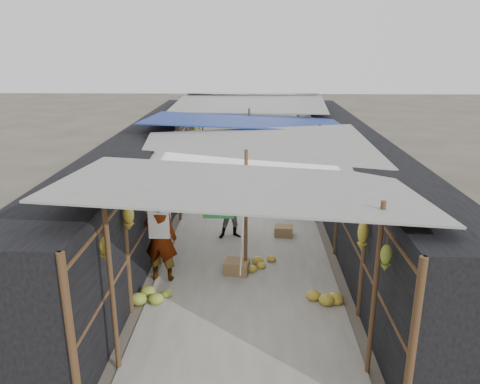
# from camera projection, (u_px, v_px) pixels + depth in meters

# --- Properties ---
(ground) EXTENTS (80.00, 80.00, 0.00)m
(ground) POSITION_uv_depth(u_px,v_px,m) (242.00, 370.00, 6.77)
(ground) COLOR #6B6356
(ground) RESTS_ON ground
(aisle_slab) EXTENTS (3.60, 16.00, 0.02)m
(aisle_slab) POSITION_uv_depth(u_px,v_px,m) (248.00, 214.00, 12.97)
(aisle_slab) COLOR #9E998E
(aisle_slab) RESTS_ON ground
(stall_left) EXTENTS (1.40, 15.00, 2.30)m
(stall_left) POSITION_uv_depth(u_px,v_px,m) (149.00, 174.00, 12.70)
(stall_left) COLOR black
(stall_left) RESTS_ON ground
(stall_right) EXTENTS (1.40, 15.00, 2.30)m
(stall_right) POSITION_uv_depth(u_px,v_px,m) (348.00, 175.00, 12.55)
(stall_right) COLOR black
(stall_right) RESTS_ON ground
(crate_near) EXTENTS (0.55, 0.47, 0.29)m
(crate_near) POSITION_uv_depth(u_px,v_px,m) (237.00, 267.00, 9.57)
(crate_near) COLOR olive
(crate_near) RESTS_ON ground
(crate_mid) EXTENTS (0.47, 0.39, 0.27)m
(crate_mid) POSITION_uv_depth(u_px,v_px,m) (284.00, 231.00, 11.45)
(crate_mid) COLOR olive
(crate_mid) RESTS_ON ground
(crate_back) EXTENTS (0.56, 0.51, 0.30)m
(crate_back) POSITION_uv_depth(u_px,v_px,m) (234.00, 195.00, 14.19)
(crate_back) COLOR olive
(crate_back) RESTS_ON ground
(black_basin) EXTENTS (0.63, 0.63, 0.19)m
(black_basin) POSITION_uv_depth(u_px,v_px,m) (288.00, 209.00, 13.11)
(black_basin) COLOR black
(black_basin) RESTS_ON ground
(vendor_elderly) EXTENTS (0.71, 0.52, 1.79)m
(vendor_elderly) POSITION_uv_depth(u_px,v_px,m) (161.00, 238.00, 9.12)
(vendor_elderly) COLOR white
(vendor_elderly) RESTS_ON ground
(shopper_blue) EXTENTS (0.77, 0.64, 1.42)m
(shopper_blue) POSITION_uv_depth(u_px,v_px,m) (233.00, 210.00, 11.19)
(shopper_blue) COLOR #1C4E8E
(shopper_blue) RESTS_ON ground
(vendor_seated) EXTENTS (0.40, 0.55, 0.77)m
(vendor_seated) POSITION_uv_depth(u_px,v_px,m) (289.00, 185.00, 14.39)
(vendor_seated) COLOR #49433F
(vendor_seated) RESTS_ON ground
(market_canopy) EXTENTS (5.62, 15.20, 2.77)m
(market_canopy) POSITION_uv_depth(u_px,v_px,m) (249.00, 126.00, 12.56)
(market_canopy) COLOR brown
(market_canopy) RESTS_ON ground
(hanging_bananas) EXTENTS (3.95, 13.69, 0.73)m
(hanging_bananas) POSITION_uv_depth(u_px,v_px,m) (246.00, 153.00, 12.71)
(hanging_bananas) COLOR #A28D29
(hanging_bananas) RESTS_ON ground
(floor_bananas) EXTENTS (3.89, 9.63, 0.35)m
(floor_bananas) POSITION_uv_depth(u_px,v_px,m) (258.00, 212.00, 12.72)
(floor_bananas) COLOR #A28D29
(floor_bananas) RESTS_ON ground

